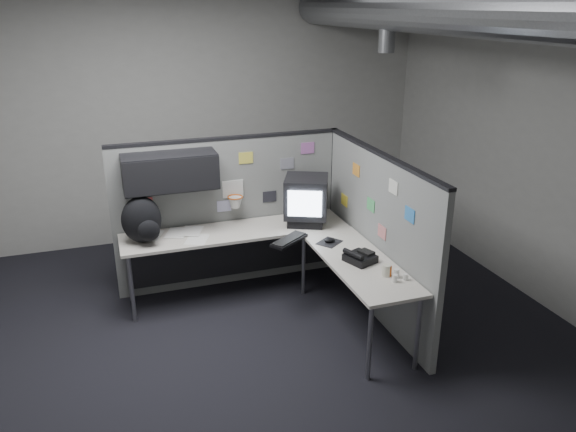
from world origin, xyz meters
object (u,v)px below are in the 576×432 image
object	(u,v)px
monitor	(306,199)
phone	(360,257)
desk	(267,248)
backpack	(142,221)
keyboard	(289,240)

from	to	relation	value
monitor	phone	world-z (taller)	monitor
desk	monitor	bearing A→B (deg)	26.43
phone	backpack	world-z (taller)	backpack
desk	backpack	xyz separation A→B (m)	(-1.16, 0.26, 0.34)
keyboard	monitor	bearing A→B (deg)	61.04
monitor	phone	distance (m)	1.08
monitor	backpack	bearing A→B (deg)	159.22
monitor	keyboard	xyz separation A→B (m)	(-0.34, -0.43, -0.24)
keyboard	phone	size ratio (longest dim) A/B	1.44
phone	desk	bearing A→B (deg)	116.62
phone	backpack	distance (m)	2.09
keyboard	backpack	distance (m)	1.42
phone	keyboard	bearing A→B (deg)	114.57
desk	phone	size ratio (longest dim) A/B	7.54
monitor	keyboard	size ratio (longest dim) A/B	1.31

